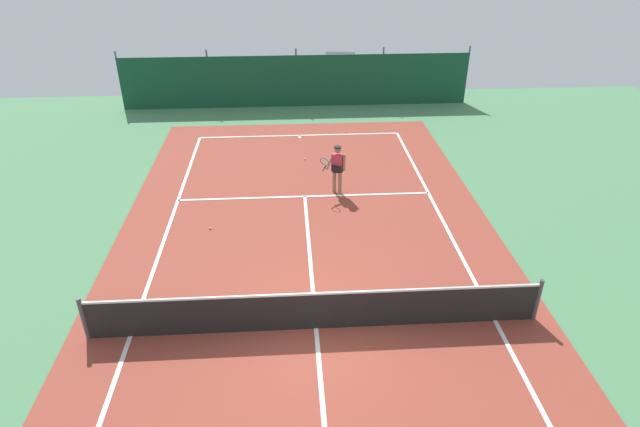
% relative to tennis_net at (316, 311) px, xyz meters
% --- Properties ---
extents(ground_plane, '(36.00, 36.00, 0.00)m').
position_rel_tennis_net_xyz_m(ground_plane, '(0.00, 0.00, -0.51)').
color(ground_plane, '#4C8456').
extents(court_surface, '(11.02, 26.60, 0.01)m').
position_rel_tennis_net_xyz_m(court_surface, '(0.00, 0.00, -0.51)').
color(court_surface, brown).
rests_on(court_surface, ground).
extents(tennis_net, '(10.12, 0.10, 1.10)m').
position_rel_tennis_net_xyz_m(tennis_net, '(0.00, 0.00, 0.00)').
color(tennis_net, black).
rests_on(tennis_net, ground).
extents(back_fence, '(16.30, 0.98, 2.70)m').
position_rel_tennis_net_xyz_m(back_fence, '(-0.00, 16.29, 0.16)').
color(back_fence, '#14472D').
rests_on(back_fence, ground).
extents(tennis_player, '(0.85, 0.63, 1.64)m').
position_rel_tennis_net_xyz_m(tennis_player, '(1.07, 6.64, 0.45)').
color(tennis_player, '#9E7051').
rests_on(tennis_player, ground).
extents(tennis_ball_near_player, '(0.07, 0.07, 0.07)m').
position_rel_tennis_net_xyz_m(tennis_ball_near_player, '(0.12, 9.39, -0.48)').
color(tennis_ball_near_player, '#CCDB33').
rests_on(tennis_ball_near_player, ground).
extents(tennis_ball_midcourt, '(0.07, 0.07, 0.07)m').
position_rel_tennis_net_xyz_m(tennis_ball_midcourt, '(-2.87, 4.51, -0.48)').
color(tennis_ball_midcourt, '#CCDB33').
rests_on(tennis_ball_midcourt, ground).
extents(tennis_ball_by_sideline, '(0.07, 0.07, 0.07)m').
position_rel_tennis_net_xyz_m(tennis_ball_by_sideline, '(1.96, 12.08, -0.48)').
color(tennis_ball_by_sideline, '#CCDB33').
rests_on(tennis_ball_by_sideline, ground).
extents(parked_car, '(2.45, 4.41, 1.68)m').
position_rel_tennis_net_xyz_m(parked_car, '(2.30, 18.57, 0.33)').
color(parked_car, silver).
rests_on(parked_car, ground).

